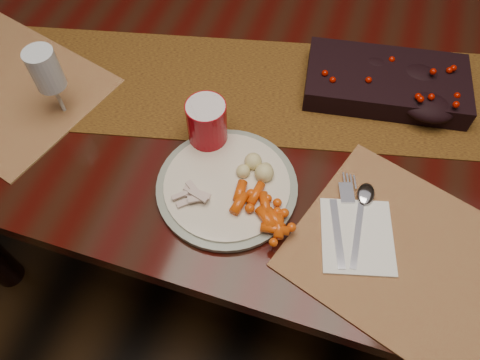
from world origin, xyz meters
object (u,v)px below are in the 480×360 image
(baby_carrots, at_px, (261,209))
(red_cup, at_px, (207,124))
(centerpiece, at_px, (387,79))
(mashed_potatoes, at_px, (255,163))
(dining_table, at_px, (282,180))
(placemat_main, at_px, (425,266))
(napkin, at_px, (357,236))
(wine_glass, at_px, (52,84))
(turkey_shreds, at_px, (191,197))
(dinner_plate, at_px, (227,186))

(baby_carrots, xyz_separation_m, red_cup, (-0.15, 0.13, 0.03))
(centerpiece, relative_size, mashed_potatoes, 4.58)
(dining_table, height_order, red_cup, red_cup)
(placemat_main, height_order, mashed_potatoes, mashed_potatoes)
(napkin, distance_m, red_cup, 0.36)
(placemat_main, bearing_deg, mashed_potatoes, -176.33)
(mashed_potatoes, distance_m, red_cup, 0.12)
(napkin, xyz_separation_m, red_cup, (-0.33, 0.12, 0.05))
(red_cup, height_order, wine_glass, wine_glass)
(dining_table, distance_m, baby_carrots, 0.52)
(wine_glass, bearing_deg, red_cup, 2.98)
(placemat_main, xyz_separation_m, napkin, (-0.12, 0.02, 0.00))
(dining_table, relative_size, mashed_potatoes, 23.77)
(baby_carrots, relative_size, napkin, 0.77)
(red_cup, bearing_deg, turkey_shreds, -82.29)
(centerpiece, bearing_deg, turkey_shreds, -127.01)
(turkey_shreds, relative_size, napkin, 0.43)
(red_cup, bearing_deg, mashed_potatoes, -22.90)
(centerpiece, bearing_deg, napkin, -88.65)
(napkin, distance_m, wine_glass, 0.67)
(dining_table, xyz_separation_m, centerpiece, (0.19, 0.06, 0.41))
(dinner_plate, height_order, red_cup, red_cup)
(dining_table, bearing_deg, mashed_potatoes, -95.19)
(baby_carrots, xyz_separation_m, mashed_potatoes, (-0.04, 0.09, 0.01))
(mashed_potatoes, bearing_deg, placemat_main, -15.12)
(baby_carrots, bearing_deg, mashed_potatoes, 114.18)
(baby_carrots, height_order, red_cup, red_cup)
(napkin, height_order, wine_glass, wine_glass)
(centerpiece, distance_m, napkin, 0.38)
(dining_table, bearing_deg, red_cup, -124.92)
(centerpiece, bearing_deg, mashed_potatoes, -124.73)
(dinner_plate, xyz_separation_m, red_cup, (-0.07, 0.10, 0.05))
(baby_carrots, bearing_deg, dinner_plate, 154.45)
(mashed_potatoes, bearing_deg, baby_carrots, -65.82)
(dining_table, bearing_deg, turkey_shreds, -108.67)
(placemat_main, height_order, baby_carrots, baby_carrots)
(turkey_shreds, distance_m, red_cup, 0.15)
(dining_table, relative_size, red_cup, 16.55)
(wine_glass, bearing_deg, centerpiece, 22.62)
(placemat_main, relative_size, mashed_potatoes, 5.94)
(dinner_plate, bearing_deg, dining_table, 77.81)
(dining_table, height_order, centerpiece, centerpiece)
(turkey_shreds, bearing_deg, baby_carrots, 5.96)
(dining_table, height_order, turkey_shreds, turkey_shreds)
(centerpiece, xyz_separation_m, wine_glass, (-0.65, -0.27, 0.05))
(dining_table, xyz_separation_m, placemat_main, (0.32, -0.33, 0.38))
(dining_table, distance_m, red_cup, 0.49)
(placemat_main, relative_size, wine_glass, 2.69)
(centerpiece, distance_m, dinner_plate, 0.43)
(dining_table, bearing_deg, placemat_main, -46.27)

